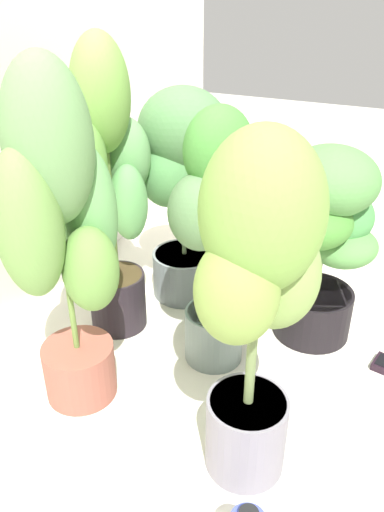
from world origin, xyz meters
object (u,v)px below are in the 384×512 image
Objects in this scene: potted_plant_front_left at (258,285)px; potted_plant_center at (218,229)px; potted_plant_back_left at (61,228)px; potted_plant_front_right at (326,232)px; potted_plant_back_center at (110,181)px; potted_plant_back_right at (181,176)px.

potted_plant_center is at bearing 34.06° from potted_plant_front_left.
potted_plant_front_left is at bearing -92.71° from potted_plant_back_left.
potted_plant_back_left is 1.45× the size of potted_plant_front_right.
potted_plant_back_left reaches higher than potted_plant_center.
potted_plant_back_left is at bearing 87.29° from potted_plant_front_left.
potted_plant_center is 0.84× the size of potted_plant_back_center.
potted_plant_front_left is 0.72m from potted_plant_back_center.
potted_plant_front_left reaches higher than potted_plant_back_right.
potted_plant_front_left is at bearing -142.25° from potted_plant_back_right.
potted_plant_center is at bearing -42.73° from potted_plant_back_left.
potted_plant_back_center reaches higher than potted_plant_center.
potted_plant_front_left is 1.31× the size of potted_plant_front_right.
potted_plant_back_center is (0.35, 0.09, -0.01)m from potted_plant_back_left.
potted_plant_back_left reaches higher than potted_plant_front_right.
potted_plant_front_left is at bearing 177.49° from potted_plant_front_right.
potted_plant_center reaches higher than potted_plant_back_right.
potted_plant_back_left is at bearing 137.17° from potted_plant_front_right.
potted_plant_back_center is at bearing 13.66° from potted_plant_back_left.
potted_plant_front_left is at bearing -121.43° from potted_plant_back_center.
potted_plant_center is 0.39m from potted_plant_back_center.
potted_plant_center is (-0.30, -0.27, -0.02)m from potted_plant_back_right.
potted_plant_back_center reaches higher than potted_plant_front_right.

